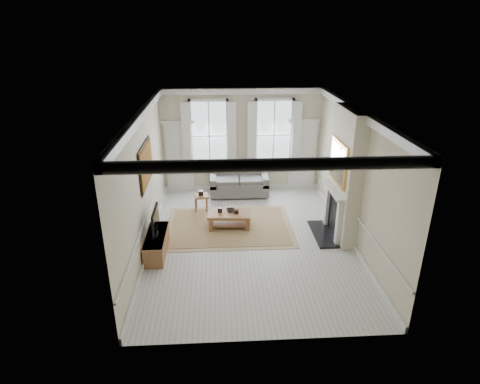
{
  "coord_description": "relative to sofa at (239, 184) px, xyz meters",
  "views": [
    {
      "loc": [
        -0.8,
        -9.16,
        5.25
      ],
      "look_at": [
        -0.24,
        0.32,
        1.25
      ],
      "focal_mm": 30.0,
      "sensor_mm": 36.0,
      "label": 1
    }
  ],
  "objects": [
    {
      "name": "chimney_breast",
      "position": [
        2.54,
        -2.91,
        1.34
      ],
      "size": [
        0.35,
        1.7,
        3.38
      ],
      "primitive_type": "cube",
      "color": "beige",
      "rests_on": "floor"
    },
    {
      "name": "floor",
      "position": [
        0.11,
        -3.11,
        -0.36
      ],
      "size": [
        7.2,
        7.2,
        0.0
      ],
      "primitive_type": "plane",
      "color": "#B7B5AD",
      "rests_on": "ground"
    },
    {
      "name": "window_right",
      "position": [
        1.16,
        0.44,
        1.54
      ],
      "size": [
        1.26,
        0.2,
        2.2
      ],
      "primitive_type": null,
      "color": "#B2BCC6",
      "rests_on": "back_wall"
    },
    {
      "name": "side_table",
      "position": [
        -1.21,
        -1.16,
        0.03
      ],
      "size": [
        0.48,
        0.48,
        0.49
      ],
      "rotation": [
        0.0,
        0.0,
        0.2
      ],
      "color": "brown",
      "rests_on": "floor"
    },
    {
      "name": "hearth",
      "position": [
        2.11,
        -2.91,
        -0.34
      ],
      "size": [
        0.55,
        1.5,
        0.05
      ],
      "primitive_type": "cube",
      "color": "black",
      "rests_on": "floor"
    },
    {
      "name": "ceiling",
      "position": [
        0.11,
        -3.11,
        3.04
      ],
      "size": [
        7.2,
        7.2,
        0.0
      ],
      "primitive_type": "plane",
      "rotation": [
        3.14,
        0.0,
        0.0
      ],
      "color": "white",
      "rests_on": "back_wall"
    },
    {
      "name": "window_left",
      "position": [
        -0.94,
        0.44,
        1.54
      ],
      "size": [
        1.26,
        0.2,
        2.2
      ],
      "primitive_type": null,
      "color": "#B2BCC6",
      "rests_on": "back_wall"
    },
    {
      "name": "door_right",
      "position": [
        2.16,
        0.45,
        0.79
      ],
      "size": [
        0.9,
        0.08,
        2.3
      ],
      "primitive_type": "cube",
      "color": "silver",
      "rests_on": "floor"
    },
    {
      "name": "fireplace",
      "position": [
        2.31,
        -2.91,
        0.37
      ],
      "size": [
        0.21,
        1.45,
        1.33
      ],
      "color": "silver",
      "rests_on": "floor"
    },
    {
      "name": "door_left",
      "position": [
        -1.94,
        0.45,
        0.79
      ],
      "size": [
        0.9,
        0.08,
        2.3
      ],
      "primitive_type": "cube",
      "color": "silver",
      "rests_on": "floor"
    },
    {
      "name": "right_wall",
      "position": [
        2.71,
        -3.11,
        1.34
      ],
      "size": [
        0.0,
        7.2,
        7.2
      ],
      "primitive_type": "plane",
      "rotation": [
        1.57,
        0.0,
        -1.57
      ],
      "color": "beige",
      "rests_on": "floor"
    },
    {
      "name": "ceramic_pot_a",
      "position": [
        -0.65,
        -2.26,
        0.14
      ],
      "size": [
        0.13,
        0.13,
        0.13
      ],
      "primitive_type": "cylinder",
      "color": "black",
      "rests_on": "coffee_table"
    },
    {
      "name": "tv_stand",
      "position": [
        -2.23,
        -3.6,
        -0.11
      ],
      "size": [
        0.46,
        1.44,
        0.51
      ],
      "primitive_type": "cube",
      "color": "brown",
      "rests_on": "floor"
    },
    {
      "name": "mirror",
      "position": [
        2.32,
        -2.91,
        1.69
      ],
      "size": [
        0.06,
        1.26,
        1.06
      ],
      "primitive_type": "cube",
      "color": "gold",
      "rests_on": "chimney_breast"
    },
    {
      "name": "ceramic_pot_b",
      "position": [
        -0.2,
        -2.36,
        0.12
      ],
      "size": [
        0.13,
        0.13,
        0.09
      ],
      "primitive_type": "cylinder",
      "color": "black",
      "rests_on": "coffee_table"
    },
    {
      "name": "tv",
      "position": [
        -2.2,
        -3.6,
        0.55
      ],
      "size": [
        0.08,
        0.9,
        0.68
      ],
      "color": "black",
      "rests_on": "tv_stand"
    },
    {
      "name": "bowl",
      "position": [
        -0.35,
        -2.21,
        0.1
      ],
      "size": [
        0.27,
        0.27,
        0.06
      ],
      "primitive_type": "imported",
      "rotation": [
        0.0,
        0.0,
        0.2
      ],
      "color": "black",
      "rests_on": "coffee_table"
    },
    {
      "name": "coffee_table",
      "position": [
        -0.4,
        -2.31,
        -0.01
      ],
      "size": [
        1.21,
        0.77,
        0.44
      ],
      "rotation": [
        0.0,
        0.0,
        -0.08
      ],
      "color": "brown",
      "rests_on": "rug"
    },
    {
      "name": "sofa",
      "position": [
        0.0,
        0.0,
        0.0
      ],
      "size": [
        1.89,
        0.92,
        0.87
      ],
      "color": "#61615F",
      "rests_on": "floor"
    },
    {
      "name": "left_wall",
      "position": [
        -2.49,
        -3.11,
        1.34
      ],
      "size": [
        0.0,
        7.2,
        7.2
      ],
      "primitive_type": "plane",
      "rotation": [
        1.57,
        0.0,
        1.57
      ],
      "color": "beige",
      "rests_on": "floor"
    },
    {
      "name": "painting",
      "position": [
        -2.45,
        -2.81,
        1.69
      ],
      "size": [
        0.05,
        1.66,
        1.06
      ],
      "primitive_type": "cube",
      "color": "#A46A1C",
      "rests_on": "left_wall"
    },
    {
      "name": "rug",
      "position": [
        -0.4,
        -2.31,
        -0.35
      ],
      "size": [
        3.5,
        2.6,
        0.02
      ],
      "primitive_type": "cube",
      "color": "#9F7752",
      "rests_on": "floor"
    },
    {
      "name": "back_wall",
      "position": [
        0.11,
        0.49,
        1.34
      ],
      "size": [
        5.2,
        0.0,
        5.2
      ],
      "primitive_type": "plane",
      "rotation": [
        1.57,
        0.0,
        0.0
      ],
      "color": "beige",
      "rests_on": "floor"
    }
  ]
}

